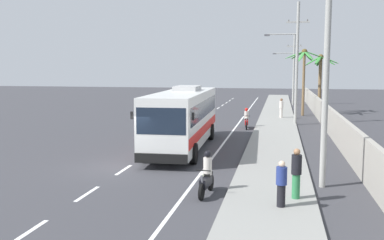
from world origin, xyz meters
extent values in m
plane|color=#3A3A3F|center=(0.00, 0.00, 0.00)|extent=(160.00, 160.00, 0.00)
cube|color=gray|center=(6.80, 10.00, 0.07)|extent=(3.20, 90.00, 0.14)
cube|color=white|center=(0.00, -8.26, 0.00)|extent=(0.16, 2.00, 0.01)
cube|color=white|center=(0.00, -4.34, 0.00)|extent=(0.16, 2.00, 0.01)
cube|color=white|center=(0.00, -0.43, 0.00)|extent=(0.16, 2.00, 0.01)
cube|color=white|center=(0.00, 3.49, 0.00)|extent=(0.16, 2.00, 0.01)
cube|color=white|center=(0.00, 7.40, 0.00)|extent=(0.16, 2.00, 0.01)
cube|color=white|center=(0.00, 11.32, 0.00)|extent=(0.16, 2.00, 0.01)
cube|color=white|center=(0.00, 15.23, 0.00)|extent=(0.16, 2.00, 0.01)
cube|color=white|center=(0.00, 19.15, 0.00)|extent=(0.16, 2.00, 0.01)
cube|color=white|center=(0.00, 23.06, 0.00)|extent=(0.16, 2.00, 0.01)
cube|color=white|center=(0.00, 26.97, 0.00)|extent=(0.16, 2.00, 0.01)
cube|color=white|center=(0.00, 30.89, 0.00)|extent=(0.16, 2.00, 0.01)
cube|color=white|center=(0.00, 34.80, 0.00)|extent=(0.16, 2.00, 0.01)
cube|color=white|center=(0.00, 38.72, 0.00)|extent=(0.16, 2.00, 0.01)
cube|color=white|center=(0.00, 42.63, 0.00)|extent=(0.16, 2.00, 0.01)
cube|color=white|center=(0.00, 46.55, 0.00)|extent=(0.16, 2.00, 0.01)
cube|color=white|center=(3.64, 15.00, 0.00)|extent=(0.14, 70.00, 0.01)
cube|color=#9E998E|center=(10.60, 14.00, 0.94)|extent=(0.24, 60.00, 1.88)
cube|color=silver|center=(1.54, 5.37, 1.86)|extent=(2.96, 11.36, 2.95)
cube|color=#192333|center=(1.54, 5.56, 2.38)|extent=(2.96, 10.46, 0.94)
cube|color=#192333|center=(1.76, -0.22, 2.31)|extent=(2.32, 0.19, 1.24)
cube|color=red|center=(1.54, 5.37, 1.20)|extent=(2.99, 11.13, 0.53)
cube|color=black|center=(1.77, -0.31, 0.59)|extent=(2.48, 0.26, 0.44)
cube|color=#B7B7B7|center=(1.49, 6.77, 3.48)|extent=(1.48, 2.53, 0.28)
cube|color=black|center=(3.20, 0.04, 2.53)|extent=(0.12, 0.08, 0.36)
cube|color=black|center=(0.31, -0.07, 2.53)|extent=(0.12, 0.08, 0.36)
cylinder|color=black|center=(2.93, 1.47, 0.52)|extent=(0.36, 1.05, 1.04)
cylinder|color=black|center=(0.46, 1.38, 0.52)|extent=(0.36, 1.05, 1.04)
cylinder|color=black|center=(2.65, 8.79, 0.52)|extent=(0.36, 1.05, 1.04)
cylinder|color=black|center=(0.18, 8.69, 0.52)|extent=(0.36, 1.05, 1.04)
cylinder|color=black|center=(4.59, 13.81, 0.30)|extent=(0.16, 0.61, 0.60)
cylinder|color=black|center=(4.46, 15.16, 0.30)|extent=(0.18, 0.61, 0.60)
cube|color=red|center=(4.53, 14.44, 0.52)|extent=(0.34, 1.12, 0.36)
cube|color=black|center=(4.50, 14.73, 0.72)|extent=(0.30, 0.62, 0.12)
cylinder|color=gray|center=(4.58, 13.93, 0.60)|extent=(0.09, 0.32, 0.67)
cylinder|color=black|center=(4.57, 14.03, 1.04)|extent=(0.56, 0.09, 0.04)
sphere|color=#EAEACC|center=(4.58, 13.91, 0.90)|extent=(0.14, 0.14, 0.14)
cylinder|color=beige|center=(4.51, 14.68, 1.03)|extent=(0.32, 0.32, 0.62)
sphere|color=red|center=(4.51, 14.68, 1.47)|extent=(0.26, 0.26, 0.26)
cylinder|color=black|center=(4.37, -4.25, 0.30)|extent=(0.15, 0.61, 0.60)
cylinder|color=black|center=(4.49, -2.90, 0.30)|extent=(0.17, 0.61, 0.60)
cube|color=black|center=(4.42, -3.63, 0.52)|extent=(0.33, 1.12, 0.36)
cube|color=black|center=(4.45, -3.33, 0.72)|extent=(0.29, 0.62, 0.12)
cylinder|color=gray|center=(4.38, -4.13, 0.60)|extent=(0.09, 0.32, 0.67)
cylinder|color=black|center=(4.39, -4.03, 1.04)|extent=(0.56, 0.09, 0.04)
sphere|color=#EAEACC|center=(4.38, -4.15, 0.90)|extent=(0.14, 0.14, 0.14)
cylinder|color=beige|center=(4.45, -3.38, 1.05)|extent=(0.32, 0.32, 0.67)
sphere|color=black|center=(4.45, -3.38, 1.52)|extent=(0.26, 0.26, 0.26)
cylinder|color=black|center=(7.17, -4.86, 0.52)|extent=(0.28, 0.28, 0.75)
cylinder|color=navy|center=(7.17, -4.86, 1.19)|extent=(0.36, 0.36, 0.60)
sphere|color=beige|center=(7.17, -4.86, 1.59)|extent=(0.22, 0.22, 0.22)
cylinder|color=beige|center=(7.19, 21.33, 0.57)|extent=(0.28, 0.28, 0.86)
cylinder|color=beige|center=(7.19, 21.33, 1.34)|extent=(0.36, 0.36, 0.68)
sphere|color=brown|center=(7.19, 21.33, 1.80)|extent=(0.24, 0.24, 0.24)
cylinder|color=#2D7A47|center=(7.68, -3.81, 0.58)|extent=(0.28, 0.28, 0.87)
cylinder|color=black|center=(7.68, -3.81, 1.36)|extent=(0.36, 0.36, 0.69)
sphere|color=#9E704C|center=(7.68, -3.81, 1.81)|extent=(0.24, 0.24, 0.24)
cylinder|color=#9E9E99|center=(8.78, -1.59, 5.16)|extent=(0.24, 0.24, 10.33)
cylinder|color=#9E9E99|center=(8.34, 17.57, 5.00)|extent=(0.24, 0.24, 9.99)
cube|color=#9E9E99|center=(8.34, 17.57, 8.38)|extent=(1.84, 0.12, 0.12)
cylinder|color=#4C4742|center=(7.60, 17.57, 8.50)|extent=(0.08, 0.08, 0.16)
cylinder|color=#4C4742|center=(9.08, 17.57, 8.50)|extent=(0.08, 0.08, 0.16)
cylinder|color=#9E9E99|center=(7.11, 17.57, 7.43)|extent=(2.45, 0.09, 0.09)
cube|color=#4C4C51|center=(5.89, 17.57, 7.37)|extent=(0.44, 0.24, 0.14)
cylinder|color=#9E9E99|center=(8.65, 36.73, 4.43)|extent=(0.24, 0.24, 8.85)
cube|color=#9E9E99|center=(8.65, 36.73, 7.33)|extent=(1.91, 0.12, 0.12)
cylinder|color=#4C4742|center=(7.89, 36.73, 7.45)|extent=(0.08, 0.08, 0.16)
cylinder|color=#4C4742|center=(9.42, 36.73, 7.45)|extent=(0.08, 0.08, 0.16)
cylinder|color=#9E9E99|center=(7.45, 36.73, 6.49)|extent=(2.41, 0.09, 0.09)
cube|color=#4C4C51|center=(6.24, 36.73, 6.43)|extent=(0.44, 0.24, 0.14)
cylinder|color=brown|center=(9.28, 24.78, 3.10)|extent=(0.26, 0.26, 6.21)
ellipsoid|color=#3D893D|center=(10.21, 24.82, 5.97)|extent=(1.91, 0.44, 0.79)
ellipsoid|color=#3D893D|center=(9.69, 25.56, 5.85)|extent=(1.16, 1.77, 1.01)
ellipsoid|color=#3D893D|center=(8.68, 25.47, 5.94)|extent=(1.51, 1.65, 0.85)
ellipsoid|color=#3D893D|center=(8.36, 24.71, 5.94)|extent=(1.91, 0.51, 0.84)
ellipsoid|color=#3D893D|center=(8.97, 24.00, 5.79)|extent=(0.98, 1.76, 1.13)
ellipsoid|color=#3D893D|center=(9.62, 23.96, 5.88)|extent=(1.04, 1.84, 0.95)
sphere|color=brown|center=(9.28, 24.78, 6.26)|extent=(0.56, 0.56, 0.56)
cylinder|color=brown|center=(11.07, 27.68, 2.88)|extent=(0.34, 0.34, 5.76)
ellipsoid|color=#337F33|center=(11.96, 27.55, 5.48)|extent=(1.87, 0.62, 0.87)
ellipsoid|color=#337F33|center=(11.66, 28.40, 5.59)|extent=(1.48, 1.70, 0.66)
ellipsoid|color=#337F33|center=(10.97, 28.50, 5.36)|extent=(0.57, 1.76, 1.10)
ellipsoid|color=#337F33|center=(10.29, 27.97, 5.38)|extent=(1.76, 0.94, 1.08)
ellipsoid|color=#337F33|center=(10.37, 27.15, 5.46)|extent=(1.67, 1.38, 0.92)
ellipsoid|color=#337F33|center=(10.75, 26.87, 5.44)|extent=(1.01, 1.80, 0.96)
ellipsoid|color=#337F33|center=(11.73, 27.12, 5.42)|extent=(1.59, 1.42, 1.00)
sphere|color=brown|center=(11.07, 27.68, 5.81)|extent=(0.56, 0.56, 0.56)
camera|label=1|loc=(7.05, -19.12, 4.75)|focal=40.55mm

